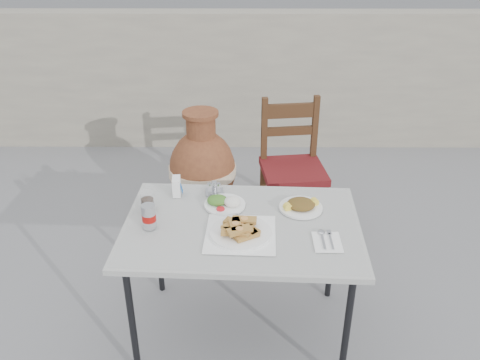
{
  "coord_description": "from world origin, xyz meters",
  "views": [
    {
      "loc": [
        -0.14,
        -1.93,
        1.97
      ],
      "look_at": [
        -0.15,
        0.11,
        0.87
      ],
      "focal_mm": 38.0,
      "sensor_mm": 36.0,
      "label": 1
    }
  ],
  "objects_px": {
    "soda_can": "(149,216)",
    "condiment_caddy": "(214,189)",
    "terracotta_urn": "(203,171)",
    "pide_plate": "(240,229)",
    "salad_chopped_plate": "(301,205)",
    "chair": "(292,166)",
    "cafe_table": "(242,232)",
    "cola_glass": "(147,202)",
    "napkin_holder": "(177,186)",
    "salad_rice_plate": "(224,202)"
  },
  "relations": [
    {
      "from": "terracotta_urn",
      "to": "salad_rice_plate",
      "type": "bearing_deg",
      "value": -78.95
    },
    {
      "from": "pide_plate",
      "to": "salad_rice_plate",
      "type": "distance_m",
      "value": 0.26
    },
    {
      "from": "napkin_holder",
      "to": "soda_can",
      "type": "bearing_deg",
      "value": -110.71
    },
    {
      "from": "condiment_caddy",
      "to": "salad_rice_plate",
      "type": "bearing_deg",
      "value": -66.01
    },
    {
      "from": "salad_chopped_plate",
      "to": "napkin_holder",
      "type": "height_order",
      "value": "napkin_holder"
    },
    {
      "from": "soda_can",
      "to": "cola_glass",
      "type": "relative_size",
      "value": 1.21
    },
    {
      "from": "cola_glass",
      "to": "condiment_caddy",
      "type": "xyz_separation_m",
      "value": [
        0.32,
        0.16,
        -0.02
      ]
    },
    {
      "from": "soda_can",
      "to": "chair",
      "type": "xyz_separation_m",
      "value": [
        0.75,
        1.04,
        -0.26
      ]
    },
    {
      "from": "soda_can",
      "to": "chair",
      "type": "bearing_deg",
      "value": 53.95
    },
    {
      "from": "pide_plate",
      "to": "cola_glass",
      "type": "height_order",
      "value": "cola_glass"
    },
    {
      "from": "cafe_table",
      "to": "salad_chopped_plate",
      "type": "height_order",
      "value": "salad_chopped_plate"
    },
    {
      "from": "soda_can",
      "to": "salad_chopped_plate",
      "type": "bearing_deg",
      "value": 13.3
    },
    {
      "from": "terracotta_urn",
      "to": "condiment_caddy",
      "type": "bearing_deg",
      "value": -81.06
    },
    {
      "from": "soda_can",
      "to": "napkin_holder",
      "type": "bearing_deg",
      "value": 73.4
    },
    {
      "from": "napkin_holder",
      "to": "terracotta_urn",
      "type": "relative_size",
      "value": 0.12
    },
    {
      "from": "terracotta_urn",
      "to": "cola_glass",
      "type": "bearing_deg",
      "value": -100.68
    },
    {
      "from": "pide_plate",
      "to": "salad_rice_plate",
      "type": "height_order",
      "value": "pide_plate"
    },
    {
      "from": "salad_rice_plate",
      "to": "soda_can",
      "type": "distance_m",
      "value": 0.39
    },
    {
      "from": "soda_can",
      "to": "cola_glass",
      "type": "distance_m",
      "value": 0.16
    },
    {
      "from": "soda_can",
      "to": "terracotta_urn",
      "type": "distance_m",
      "value": 1.21
    },
    {
      "from": "salad_rice_plate",
      "to": "chair",
      "type": "bearing_deg",
      "value": 63.65
    },
    {
      "from": "cola_glass",
      "to": "napkin_holder",
      "type": "height_order",
      "value": "cola_glass"
    },
    {
      "from": "cola_glass",
      "to": "chair",
      "type": "distance_m",
      "value": 1.21
    },
    {
      "from": "salad_rice_plate",
      "to": "condiment_caddy",
      "type": "relative_size",
      "value": 2.17
    },
    {
      "from": "pide_plate",
      "to": "chair",
      "type": "distance_m",
      "value": 1.17
    },
    {
      "from": "salad_rice_plate",
      "to": "soda_can",
      "type": "height_order",
      "value": "soda_can"
    },
    {
      "from": "cafe_table",
      "to": "cola_glass",
      "type": "xyz_separation_m",
      "value": [
        -0.46,
        0.12,
        0.09
      ]
    },
    {
      "from": "soda_can",
      "to": "condiment_caddy",
      "type": "relative_size",
      "value": 1.24
    },
    {
      "from": "condiment_caddy",
      "to": "terracotta_urn",
      "type": "height_order",
      "value": "terracotta_urn"
    },
    {
      "from": "pide_plate",
      "to": "chair",
      "type": "relative_size",
      "value": 0.37
    },
    {
      "from": "terracotta_urn",
      "to": "napkin_holder",
      "type": "bearing_deg",
      "value": -94.14
    },
    {
      "from": "cola_glass",
      "to": "napkin_holder",
      "type": "distance_m",
      "value": 0.19
    },
    {
      "from": "soda_can",
      "to": "condiment_caddy",
      "type": "height_order",
      "value": "soda_can"
    },
    {
      "from": "terracotta_urn",
      "to": "salad_chopped_plate",
      "type": "bearing_deg",
      "value": -60.12
    },
    {
      "from": "salad_rice_plate",
      "to": "terracotta_urn",
      "type": "relative_size",
      "value": 0.25
    },
    {
      "from": "cola_glass",
      "to": "chair",
      "type": "xyz_separation_m",
      "value": [
        0.79,
        0.88,
        -0.25
      ]
    },
    {
      "from": "cola_glass",
      "to": "soda_can",
      "type": "bearing_deg",
      "value": -77.64
    },
    {
      "from": "salad_rice_plate",
      "to": "terracotta_urn",
      "type": "height_order",
      "value": "terracotta_urn"
    },
    {
      "from": "condiment_caddy",
      "to": "terracotta_urn",
      "type": "xyz_separation_m",
      "value": [
        -0.13,
        0.82,
        -0.32
      ]
    },
    {
      "from": "pide_plate",
      "to": "terracotta_urn",
      "type": "height_order",
      "value": "terracotta_urn"
    },
    {
      "from": "salad_rice_plate",
      "to": "soda_can",
      "type": "bearing_deg",
      "value": -150.1
    },
    {
      "from": "pide_plate",
      "to": "salad_chopped_plate",
      "type": "distance_m",
      "value": 0.37
    },
    {
      "from": "salad_chopped_plate",
      "to": "chair",
      "type": "distance_m",
      "value": 0.9
    },
    {
      "from": "cafe_table",
      "to": "cola_glass",
      "type": "distance_m",
      "value": 0.48
    },
    {
      "from": "chair",
      "to": "terracotta_urn",
      "type": "bearing_deg",
      "value": 162.89
    },
    {
      "from": "soda_can",
      "to": "cafe_table",
      "type": "bearing_deg",
      "value": 4.45
    },
    {
      "from": "salad_chopped_plate",
      "to": "terracotta_urn",
      "type": "bearing_deg",
      "value": 119.88
    },
    {
      "from": "napkin_holder",
      "to": "terracotta_urn",
      "type": "height_order",
      "value": "terracotta_urn"
    },
    {
      "from": "cola_glass",
      "to": "napkin_holder",
      "type": "relative_size",
      "value": 1.02
    },
    {
      "from": "pide_plate",
      "to": "terracotta_urn",
      "type": "bearing_deg",
      "value": 102.52
    }
  ]
}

